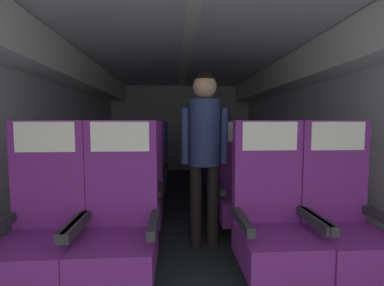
{
  "coord_description": "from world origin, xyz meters",
  "views": [
    {
      "loc": [
        -0.15,
        -0.24,
        1.16
      ],
      "look_at": [
        0.09,
        3.44,
        0.87
      ],
      "focal_mm": 24.91,
      "sensor_mm": 36.0,
      "label": 1
    }
  ],
  "objects_px": {
    "seat_b_left_window": "(86,192)",
    "seat_a_right_window": "(273,222)",
    "seat_a_left_aisle": "(119,226)",
    "flight_attendant": "(205,140)",
    "seat_c_right_window": "(226,174)",
    "seat_d_right_window": "(216,164)",
    "seat_b_right_window": "(241,190)",
    "seat_b_right_aisle": "(291,190)",
    "seat_c_left_aisle": "(146,175)",
    "seat_d_left_aisle": "(152,164)",
    "seat_a_left_window": "(42,228)",
    "seat_d_left_window": "(122,165)",
    "seat_c_left_window": "(109,175)",
    "seat_a_right_aisle": "(343,221)",
    "seat_c_right_aisle": "(262,173)",
    "seat_b_left_aisle": "(137,192)",
    "seat_d_right_aisle": "(245,163)"
  },
  "relations": [
    {
      "from": "seat_a_left_aisle",
      "to": "seat_b_right_window",
      "type": "bearing_deg",
      "value": 40.4
    },
    {
      "from": "seat_a_left_window",
      "to": "seat_c_left_aisle",
      "type": "height_order",
      "value": "same"
    },
    {
      "from": "seat_a_right_window",
      "to": "flight_attendant",
      "type": "xyz_separation_m",
      "value": [
        -0.39,
        0.7,
        0.52
      ]
    },
    {
      "from": "seat_d_right_aisle",
      "to": "flight_attendant",
      "type": "height_order",
      "value": "flight_attendant"
    },
    {
      "from": "seat_c_right_aisle",
      "to": "seat_a_right_aisle",
      "type": "bearing_deg",
      "value": -90.17
    },
    {
      "from": "seat_a_right_aisle",
      "to": "seat_d_right_aisle",
      "type": "relative_size",
      "value": 1.0
    },
    {
      "from": "seat_b_right_window",
      "to": "seat_c_left_window",
      "type": "relative_size",
      "value": 1.0
    },
    {
      "from": "seat_a_left_window",
      "to": "seat_d_right_aisle",
      "type": "bearing_deg",
      "value": 52.09
    },
    {
      "from": "seat_a_right_window",
      "to": "seat_d_right_aisle",
      "type": "xyz_separation_m",
      "value": [
        0.5,
        2.57,
        0.0
      ]
    },
    {
      "from": "seat_b_left_aisle",
      "to": "seat_c_left_aisle",
      "type": "distance_m",
      "value": 0.84
    },
    {
      "from": "seat_b_right_window",
      "to": "seat_c_left_aisle",
      "type": "bearing_deg",
      "value": 141.16
    },
    {
      "from": "seat_a_left_window",
      "to": "seat_c_left_window",
      "type": "height_order",
      "value": "same"
    },
    {
      "from": "seat_d_right_window",
      "to": "seat_a_left_window",
      "type": "bearing_deg",
      "value": -120.66
    },
    {
      "from": "seat_b_right_window",
      "to": "seat_c_right_window",
      "type": "relative_size",
      "value": 1.0
    },
    {
      "from": "seat_c_right_window",
      "to": "seat_a_right_window",
      "type": "bearing_deg",
      "value": -90.12
    },
    {
      "from": "seat_a_left_window",
      "to": "seat_d_left_window",
      "type": "height_order",
      "value": "same"
    },
    {
      "from": "seat_a_right_window",
      "to": "seat_c_left_aisle",
      "type": "xyz_separation_m",
      "value": [
        -1.05,
        1.71,
        0.0
      ]
    },
    {
      "from": "seat_a_left_aisle",
      "to": "flight_attendant",
      "type": "relative_size",
      "value": 0.72
    },
    {
      "from": "seat_b_right_window",
      "to": "seat_d_left_window",
      "type": "relative_size",
      "value": 1.0
    },
    {
      "from": "seat_a_left_window",
      "to": "seat_d_right_window",
      "type": "xyz_separation_m",
      "value": [
        1.53,
        2.58,
        0.0
      ]
    },
    {
      "from": "seat_c_right_aisle",
      "to": "seat_a_left_aisle",
      "type": "bearing_deg",
      "value": -131.39
    },
    {
      "from": "seat_a_left_aisle",
      "to": "seat_d_left_aisle",
      "type": "bearing_deg",
      "value": 90.03
    },
    {
      "from": "seat_b_left_window",
      "to": "seat_b_right_window",
      "type": "relative_size",
      "value": 1.0
    },
    {
      "from": "flight_attendant",
      "to": "seat_a_left_aisle",
      "type": "bearing_deg",
      "value": 51.94
    },
    {
      "from": "seat_d_left_aisle",
      "to": "seat_d_right_window",
      "type": "height_order",
      "value": "same"
    },
    {
      "from": "seat_a_right_aisle",
      "to": "seat_c_left_window",
      "type": "bearing_deg",
      "value": 139.22
    },
    {
      "from": "seat_b_left_window",
      "to": "seat_c_left_window",
      "type": "relative_size",
      "value": 1.0
    },
    {
      "from": "seat_b_left_aisle",
      "to": "seat_c_right_window",
      "type": "relative_size",
      "value": 1.0
    },
    {
      "from": "seat_b_right_aisle",
      "to": "seat_c_left_aisle",
      "type": "distance_m",
      "value": 1.77
    },
    {
      "from": "seat_b_left_window",
      "to": "seat_b_left_aisle",
      "type": "xyz_separation_m",
      "value": [
        0.49,
        0.0,
        0.0
      ]
    },
    {
      "from": "seat_a_right_window",
      "to": "seat_b_left_aisle",
      "type": "xyz_separation_m",
      "value": [
        -1.04,
        0.86,
        0.0
      ]
    },
    {
      "from": "seat_d_right_aisle",
      "to": "seat_d_right_window",
      "type": "xyz_separation_m",
      "value": [
        -0.49,
        -0.01,
        0.0
      ]
    },
    {
      "from": "seat_a_left_aisle",
      "to": "seat_b_right_window",
      "type": "xyz_separation_m",
      "value": [
        1.03,
        0.87,
        0.0
      ]
    },
    {
      "from": "seat_a_right_window",
      "to": "seat_d_left_window",
      "type": "distance_m",
      "value": 2.99
    },
    {
      "from": "seat_a_left_window",
      "to": "seat_a_right_window",
      "type": "height_order",
      "value": "same"
    },
    {
      "from": "seat_d_left_window",
      "to": "seat_d_right_window",
      "type": "distance_m",
      "value": 1.53
    },
    {
      "from": "seat_a_left_window",
      "to": "seat_d_right_window",
      "type": "distance_m",
      "value": 3.0
    },
    {
      "from": "seat_b_right_window",
      "to": "seat_d_right_window",
      "type": "relative_size",
      "value": 1.0
    },
    {
      "from": "seat_a_right_window",
      "to": "seat_c_right_aisle",
      "type": "xyz_separation_m",
      "value": [
        0.49,
        1.72,
        0.0
      ]
    },
    {
      "from": "seat_d_right_window",
      "to": "seat_b_right_window",
      "type": "bearing_deg",
      "value": -90.48
    },
    {
      "from": "seat_d_left_aisle",
      "to": "seat_a_right_window",
      "type": "bearing_deg",
      "value": -68.16
    },
    {
      "from": "seat_d_left_aisle",
      "to": "seat_d_right_window",
      "type": "relative_size",
      "value": 1.0
    },
    {
      "from": "seat_d_left_window",
      "to": "seat_d_right_window",
      "type": "height_order",
      "value": "same"
    },
    {
      "from": "seat_b_left_window",
      "to": "seat_a_right_window",
      "type": "bearing_deg",
      "value": -29.51
    },
    {
      "from": "seat_c_right_window",
      "to": "seat_d_right_window",
      "type": "distance_m",
      "value": 0.86
    },
    {
      "from": "seat_b_right_aisle",
      "to": "seat_d_left_aisle",
      "type": "bearing_deg",
      "value": 131.43
    },
    {
      "from": "seat_a_left_window",
      "to": "seat_c_right_window",
      "type": "relative_size",
      "value": 1.0
    },
    {
      "from": "seat_d_left_window",
      "to": "seat_a_left_aisle",
      "type": "bearing_deg",
      "value": -79.31
    },
    {
      "from": "seat_a_right_window",
      "to": "seat_d_right_window",
      "type": "distance_m",
      "value": 2.57
    },
    {
      "from": "seat_d_left_window",
      "to": "seat_a_left_window",
      "type": "bearing_deg",
      "value": -89.96
    }
  ]
}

